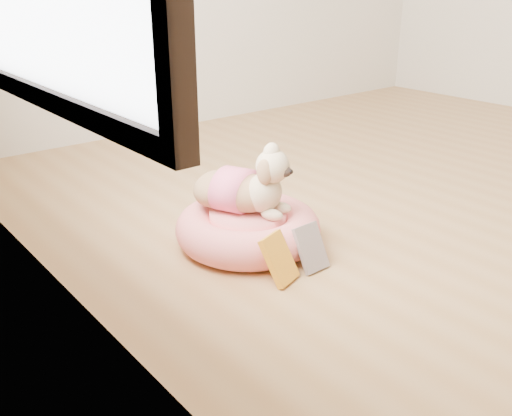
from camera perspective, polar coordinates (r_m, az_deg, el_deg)
floor at (r=3.02m, az=23.98°, el=0.82°), size 4.50×4.50×0.00m
pet_bed at (r=2.27m, az=-0.80°, el=-2.04°), size 0.58×0.58×0.15m
dog at (r=2.19m, az=-1.08°, el=3.31°), size 0.42×0.48×0.29m
book_yellow at (r=2.01m, az=2.33°, el=-5.11°), size 0.15×0.14×0.17m
book_white at (r=2.10m, az=5.52°, el=-3.99°), size 0.12×0.10×0.16m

